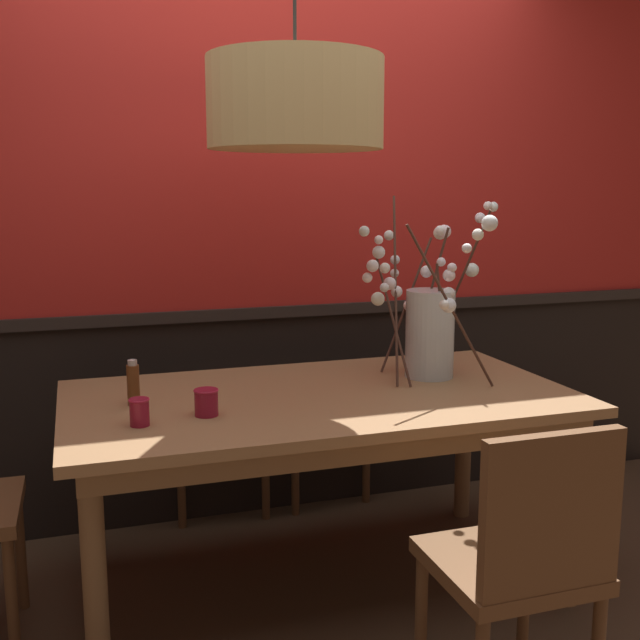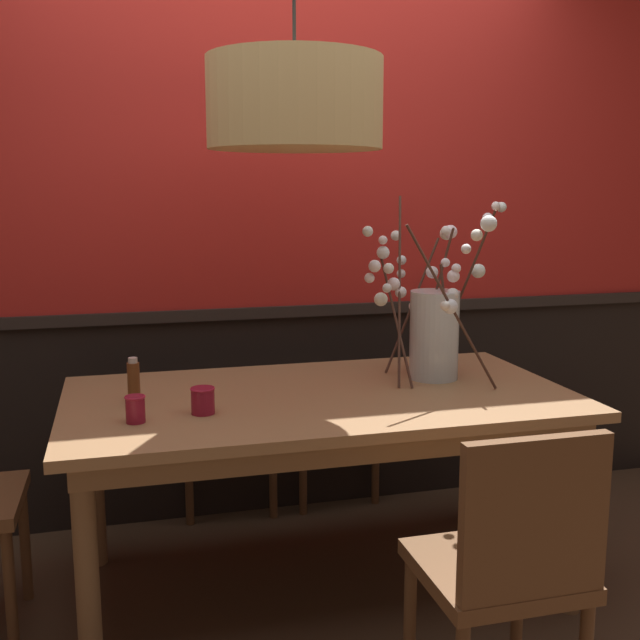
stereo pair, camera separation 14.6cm
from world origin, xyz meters
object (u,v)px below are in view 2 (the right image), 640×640
object	(u,v)px
candle_holder_nearer_edge	(203,400)
pendant_lamp	(295,104)
vase_with_blossoms	(434,327)
dining_table	(320,415)
candle_holder_nearer_center	(135,409)
chair_far_side_left	(226,390)
chair_far_side_right	(321,386)
chair_near_side_right	(509,565)
condiment_bottle	(134,381)

from	to	relation	value
candle_holder_nearer_edge	pendant_lamp	size ratio (longest dim) A/B	0.07
vase_with_blossoms	candle_holder_nearer_edge	xyz separation A→B (m)	(-0.91, -0.25, -0.16)
dining_table	pendant_lamp	world-z (taller)	pendant_lamp
candle_holder_nearer_center	candle_holder_nearer_edge	bearing A→B (deg)	11.12
chair_far_side_left	vase_with_blossoms	bearing A→B (deg)	-49.29
chair_far_side_right	chair_near_side_right	size ratio (longest dim) A/B	1.05
chair_near_side_right	condiment_bottle	world-z (taller)	condiment_bottle
pendant_lamp	chair_near_side_right	bearing A→B (deg)	-68.45
pendant_lamp	vase_with_blossoms	bearing A→B (deg)	11.45
vase_with_blossoms	candle_holder_nearer_center	xyz separation A→B (m)	(-1.12, -0.29, -0.16)
condiment_bottle	chair_far_side_right	bearing A→B (deg)	43.74
candle_holder_nearer_edge	condiment_bottle	size ratio (longest dim) A/B	0.56
candle_holder_nearer_center	vase_with_blossoms	bearing A→B (deg)	14.37
dining_table	condiment_bottle	world-z (taller)	condiment_bottle
chair_far_side_right	vase_with_blossoms	world-z (taller)	vase_with_blossoms
condiment_bottle	vase_with_blossoms	bearing A→B (deg)	2.52
chair_far_side_left	candle_holder_nearer_edge	size ratio (longest dim) A/B	10.88
dining_table	chair_near_side_right	size ratio (longest dim) A/B	2.02
dining_table	chair_near_side_right	world-z (taller)	chair_near_side_right
dining_table	vase_with_blossoms	xyz separation A→B (m)	(0.48, 0.10, 0.28)
chair_far_side_right	chair_near_side_right	xyz separation A→B (m)	(0.02, -1.81, -0.02)
chair_far_side_left	chair_near_side_right	world-z (taller)	chair_far_side_left
candle_holder_nearer_center	pendant_lamp	bearing A→B (deg)	17.26
chair_far_side_right	candle_holder_nearer_edge	distance (m)	1.28
chair_near_side_right	candle_holder_nearer_edge	xyz separation A→B (m)	(-0.70, 0.76, 0.28)
chair_near_side_right	candle_holder_nearer_edge	size ratio (longest dim) A/B	10.14
vase_with_blossoms	pendant_lamp	bearing A→B (deg)	-168.55
chair_far_side_right	condiment_bottle	size ratio (longest dim) A/B	5.98
chair_far_side_left	pendant_lamp	size ratio (longest dim) A/B	0.79
vase_with_blossoms	candle_holder_nearer_edge	world-z (taller)	vase_with_blossoms
dining_table	chair_far_side_left	size ratio (longest dim) A/B	1.89
vase_with_blossoms	condiment_bottle	distance (m)	1.13
candle_holder_nearer_center	pendant_lamp	distance (m)	1.12
dining_table	chair_far_side_left	xyz separation A→B (m)	(-0.22, 0.91, -0.13)
chair_far_side_left	chair_near_side_right	distance (m)	1.88
vase_with_blossoms	candle_holder_nearer_edge	size ratio (longest dim) A/B	8.46
chair_far_side_right	candle_holder_nearer_center	distance (m)	1.43
dining_table	candle_holder_nearer_center	size ratio (longest dim) A/B	20.73
dining_table	chair_far_side_right	bearing A→B (deg)	74.90
chair_near_side_right	pendant_lamp	world-z (taller)	pendant_lamp
chair_far_side_left	candle_holder_nearer_edge	world-z (taller)	chair_far_side_left
chair_far_side_left	pendant_lamp	world-z (taller)	pendant_lamp
dining_table	vase_with_blossoms	world-z (taller)	vase_with_blossoms
dining_table	pendant_lamp	bearing A→B (deg)	-172.39
chair_far_side_left	condiment_bottle	bearing A→B (deg)	-116.60
chair_near_side_right	condiment_bottle	bearing A→B (deg)	133.42
candle_holder_nearer_center	dining_table	bearing A→B (deg)	15.96
candle_holder_nearer_center	condiment_bottle	distance (m)	0.24
vase_with_blossoms	pendant_lamp	world-z (taller)	pendant_lamp
chair_near_side_right	candle_holder_nearer_edge	distance (m)	1.07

